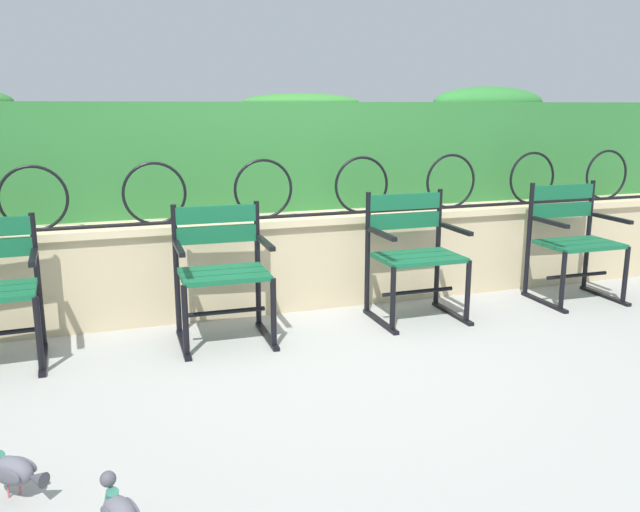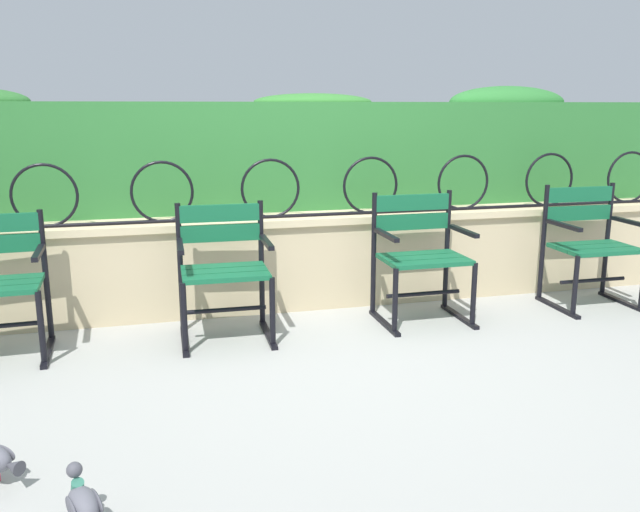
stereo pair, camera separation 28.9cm
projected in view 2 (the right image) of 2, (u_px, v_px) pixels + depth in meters
name	position (u px, v px, depth m)	size (l,w,h in m)	color
ground_plane	(325.00, 348.00, 4.03)	(60.00, 60.00, 0.00)	#9E9E99
stone_wall	(292.00, 260.00, 4.83)	(7.78, 0.41, 0.67)	#C6B289
iron_arch_fence	(273.00, 192.00, 4.61)	(7.23, 0.02, 0.42)	black
hedge_row	(283.00, 151.00, 5.06)	(7.62, 0.49, 0.94)	#2D7033
park_chair_centre_left	(224.00, 267.00, 4.15)	(0.58, 0.53, 0.85)	#145B38
park_chair_centre_right	(420.00, 253.00, 4.50)	(0.60, 0.52, 0.87)	#145B38
park_chair_rightmost	(589.00, 242.00, 4.85)	(0.60, 0.53, 0.88)	#145B38
pigeon_far_side	(84.00, 504.00, 2.26)	(0.16, 0.28, 0.22)	#5B5B66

